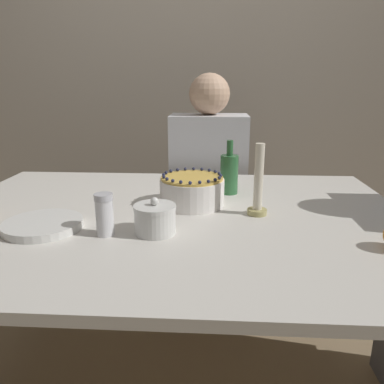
{
  "coord_description": "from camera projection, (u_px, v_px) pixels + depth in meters",
  "views": [
    {
      "loc": [
        0.14,
        -1.18,
        1.17
      ],
      "look_at": [
        0.07,
        0.1,
        0.79
      ],
      "focal_mm": 35.0,
      "sensor_mm": 36.0,
      "label": 1
    }
  ],
  "objects": [
    {
      "name": "dining_table",
      "position": [
        171.0,
        239.0,
        1.28
      ],
      "size": [
        1.6,
        1.15,
        0.75
      ],
      "color": "beige",
      "rests_on": "ground_plane"
    },
    {
      "name": "bottle",
      "position": [
        229.0,
        173.0,
        1.47
      ],
      "size": [
        0.07,
        0.07,
        0.21
      ],
      "color": "#2D6638",
      "rests_on": "dining_table"
    },
    {
      "name": "cake",
      "position": [
        192.0,
        191.0,
        1.34
      ],
      "size": [
        0.23,
        0.23,
        0.12
      ],
      "color": "white",
      "rests_on": "dining_table"
    },
    {
      "name": "person_man_blue_shirt",
      "position": [
        208.0,
        204.0,
        2.05
      ],
      "size": [
        0.4,
        0.34,
        1.22
      ],
      "rotation": [
        0.0,
        0.0,
        3.14
      ],
      "color": "#473D33",
      "rests_on": "ground_plane"
    },
    {
      "name": "sugar_bowl",
      "position": [
        155.0,
        219.0,
        1.09
      ],
      "size": [
        0.12,
        0.12,
        0.11
      ],
      "color": "silver",
      "rests_on": "dining_table"
    },
    {
      "name": "plate_stack",
      "position": [
        43.0,
        225.0,
        1.13
      ],
      "size": [
        0.24,
        0.24,
        0.02
      ],
      "color": "silver",
      "rests_on": "dining_table"
    },
    {
      "name": "candle",
      "position": [
        258.0,
        187.0,
        1.23
      ],
      "size": [
        0.07,
        0.07,
        0.24
      ],
      "color": "tan",
      "rests_on": "dining_table"
    },
    {
      "name": "wall_behind",
      "position": [
        193.0,
        62.0,
        2.44
      ],
      "size": [
        8.0,
        0.05,
        2.6
      ],
      "color": "#ADA393",
      "rests_on": "ground_plane"
    },
    {
      "name": "sugar_shaker",
      "position": [
        105.0,
        214.0,
        1.07
      ],
      "size": [
        0.05,
        0.05,
        0.12
      ],
      "color": "white",
      "rests_on": "dining_table"
    }
  ]
}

